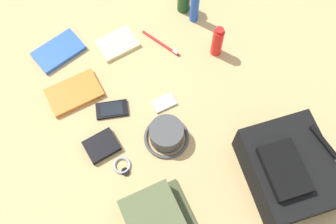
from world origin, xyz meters
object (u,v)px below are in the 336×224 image
Objects in this scene: bucket_hat at (166,135)px; notepad at (117,44)px; media_player at (164,103)px; toothbrush at (162,44)px; wristwatch at (122,166)px; travel_guidebook at (74,93)px; sunscreen_spray at (217,42)px; wallet at (102,146)px; cell_phone at (112,109)px; backpack at (288,170)px; deodorant_spray at (195,7)px; paperback_novel at (59,51)px.

notepad is at bearing 175.75° from bucket_hat.
media_player is 0.26m from toothbrush.
wristwatch is 0.41× the size of toothbrush.
travel_guidebook is 1.32× the size of notepad.
wallet is at bearing -77.27° from sunscreen_spray.
media_player is 0.32m from notepad.
wristwatch is at bearing -17.80° from cell_phone.
travel_guidebook is at bearing -145.26° from cell_phone.
backpack is 2.49× the size of sunscreen_spray.
wristwatch is (0.13, -0.24, 0.00)m from media_player.
bucket_hat is at bearing 67.15° from wallet.
deodorant_spray is 0.94× the size of toothbrush.
cell_phone reaches higher than media_player.
cell_phone is (0.20, -0.48, -0.07)m from deodorant_spray.
deodorant_spray is at bearing 137.47° from bucket_hat.
deodorant_spray is (-0.71, 0.09, 0.00)m from backpack.
wallet reaches higher than travel_guidebook.
travel_guidebook is 2.27× the size of media_player.
wallet is (-0.09, -0.21, -0.02)m from bucket_hat.
media_player is (0.20, 0.27, -0.00)m from travel_guidebook.
cell_phone is 1.19× the size of wallet.
backpack is at bearing 56.11° from wristwatch.
backpack is at bearing 36.53° from travel_guidebook.
deodorant_spray is 0.52m from cell_phone.
backpack reaches higher than wallet.
bucket_hat is 0.23m from cell_phone.
bucket_hat is at bearing 30.87° from cell_phone.
cell_phone is at bearing -67.56° from deodorant_spray.
wallet is at bearing -163.98° from wristwatch.
notepad is at bearing 148.51° from cell_phone.
travel_guidebook is 1.16× the size of toothbrush.
paperback_novel and travel_guidebook have the same top height.
toothbrush reaches higher than notepad.
deodorant_spray is 1.46× the size of wallet.
deodorant_spray is (-0.39, 0.36, 0.04)m from bucket_hat.
toothbrush reaches higher than travel_guidebook.
notepad is (-0.76, -0.24, -0.07)m from backpack.
paperback_novel is 0.20m from travel_guidebook.
media_player is 0.51× the size of toothbrush.
notepad reaches higher than wristwatch.
sunscreen_spray reaches higher than wristwatch.
backpack is 4.17× the size of media_player.
notepad is (-0.35, 0.24, -0.00)m from wallet.
sunscreen_spray reaches higher than travel_guidebook.
toothbrush is at bearing 64.29° from paperback_novel.
deodorant_spray reaches higher than bucket_hat.
sunscreen_spray is 1.12× the size of cell_phone.
toothbrush is at bearing -129.42° from sunscreen_spray.
backpack is 1.79× the size of paperback_novel.
bucket_hat is at bearing -28.18° from toothbrush.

